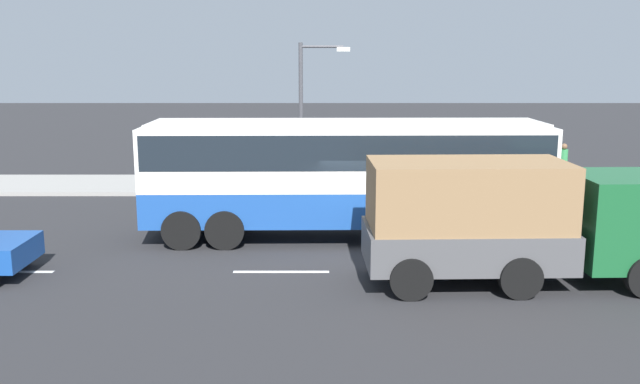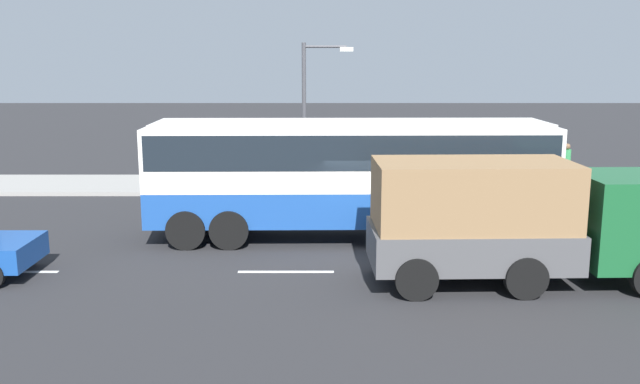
{
  "view_description": "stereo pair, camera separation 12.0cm",
  "coord_description": "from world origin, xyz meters",
  "px_view_note": "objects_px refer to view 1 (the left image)",
  "views": [
    {
      "loc": [
        -1.24,
        -18.76,
        5.31
      ],
      "look_at": [
        -1.33,
        0.71,
        1.44
      ],
      "focal_mm": 38.57,
      "sensor_mm": 36.0,
      "label": 1
    },
    {
      "loc": [
        -1.36,
        -18.76,
        5.31
      ],
      "look_at": [
        -1.33,
        0.71,
        1.44
      ],
      "focal_mm": 38.57,
      "sensor_mm": 36.0,
      "label": 2
    }
  ],
  "objects_px": {
    "pedestrian_near_curb": "(567,162)",
    "street_lamp": "(310,104)",
    "cargo_truck": "(515,218)",
    "coach_bus": "(349,167)"
  },
  "relations": [
    {
      "from": "pedestrian_near_curb",
      "to": "cargo_truck",
      "type": "bearing_deg",
      "value": -117.0
    },
    {
      "from": "pedestrian_near_curb",
      "to": "street_lamp",
      "type": "relative_size",
      "value": 0.31
    },
    {
      "from": "pedestrian_near_curb",
      "to": "coach_bus",
      "type": "bearing_deg",
      "value": -143.67
    },
    {
      "from": "cargo_truck",
      "to": "street_lamp",
      "type": "distance_m",
      "value": 12.02
    },
    {
      "from": "cargo_truck",
      "to": "pedestrian_near_curb",
      "type": "xyz_separation_m",
      "value": [
        5.12,
        11.19,
        -0.41
      ]
    },
    {
      "from": "street_lamp",
      "to": "cargo_truck",
      "type": "bearing_deg",
      "value": -65.17
    },
    {
      "from": "cargo_truck",
      "to": "street_lamp",
      "type": "height_order",
      "value": "street_lamp"
    },
    {
      "from": "coach_bus",
      "to": "cargo_truck",
      "type": "xyz_separation_m",
      "value": [
        3.75,
        -4.08,
        -0.56
      ]
    },
    {
      "from": "coach_bus",
      "to": "street_lamp",
      "type": "distance_m",
      "value": 6.95
    },
    {
      "from": "coach_bus",
      "to": "cargo_truck",
      "type": "relative_size",
      "value": 1.64
    }
  ]
}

